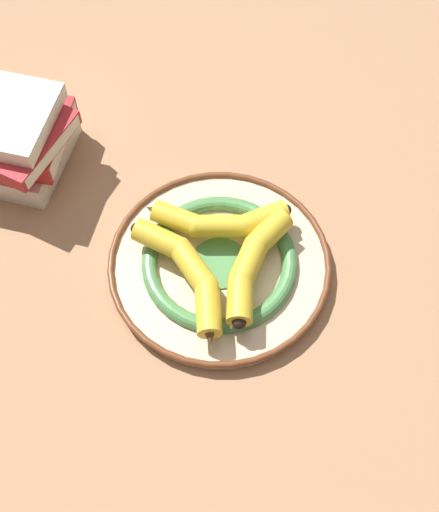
% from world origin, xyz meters
% --- Properties ---
extents(ground_plane, '(2.80, 2.80, 0.00)m').
position_xyz_m(ground_plane, '(0.00, 0.00, 0.00)').
color(ground_plane, '#A87A56').
extents(decorative_bowl, '(0.30, 0.30, 0.03)m').
position_xyz_m(decorative_bowl, '(0.02, -0.02, 0.01)').
color(decorative_bowl, beige).
rests_on(decorative_bowl, ground_plane).
extents(banana_a, '(0.20, 0.09, 0.03)m').
position_xyz_m(banana_a, '(0.03, 0.03, 0.04)').
color(banana_a, gold).
rests_on(banana_a, decorative_bowl).
extents(banana_b, '(0.14, 0.16, 0.03)m').
position_xyz_m(banana_b, '(0.06, -0.05, 0.05)').
color(banana_b, gold).
rests_on(banana_b, decorative_bowl).
extents(banana_c, '(0.09, 0.20, 0.03)m').
position_xyz_m(banana_c, '(-0.03, -0.04, 0.05)').
color(banana_c, gold).
rests_on(banana_c, decorative_bowl).
extents(book_stack, '(0.24, 0.24, 0.12)m').
position_xyz_m(book_stack, '(-0.22, 0.25, 0.06)').
color(book_stack, silver).
rests_on(book_stack, ground_plane).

